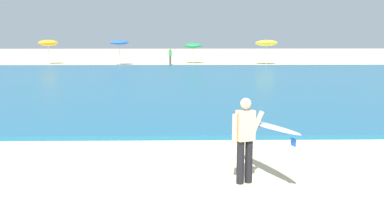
{
  "coord_description": "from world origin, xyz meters",
  "views": [
    {
      "loc": [
        1.91,
        -7.4,
        2.95
      ],
      "look_at": [
        2.12,
        3.32,
        1.1
      ],
      "focal_mm": 40.15,
      "sensor_mm": 36.0,
      "label": 1
    }
  ],
  "objects_px": {
    "surfer_with_board": "(255,132)",
    "beach_umbrella_3": "(266,43)",
    "beach_umbrella_0": "(48,43)",
    "beach_umbrella_2": "(193,45)",
    "beach_umbrella_1": "(119,42)",
    "beachgoer_near_row_left": "(170,56)"
  },
  "relations": [
    {
      "from": "beach_umbrella_1",
      "to": "beach_umbrella_2",
      "type": "height_order",
      "value": "beach_umbrella_1"
    },
    {
      "from": "beach_umbrella_1",
      "to": "beachgoer_near_row_left",
      "type": "bearing_deg",
      "value": 2.25
    },
    {
      "from": "surfer_with_board",
      "to": "beach_umbrella_1",
      "type": "distance_m",
      "value": 33.89
    },
    {
      "from": "surfer_with_board",
      "to": "beach_umbrella_3",
      "type": "xyz_separation_m",
      "value": [
        6.65,
        33.8,
        1.06
      ]
    },
    {
      "from": "beach_umbrella_3",
      "to": "beachgoer_near_row_left",
      "type": "distance_m",
      "value": 9.46
    },
    {
      "from": "beach_umbrella_1",
      "to": "beach_umbrella_2",
      "type": "xyz_separation_m",
      "value": [
        7.08,
        2.17,
        -0.34
      ]
    },
    {
      "from": "beach_umbrella_0",
      "to": "beach_umbrella_1",
      "type": "relative_size",
      "value": 1.0
    },
    {
      "from": "surfer_with_board",
      "to": "beach_umbrella_1",
      "type": "xyz_separation_m",
      "value": [
        -7.54,
        33.02,
        1.13
      ]
    },
    {
      "from": "beach_umbrella_1",
      "to": "beachgoer_near_row_left",
      "type": "distance_m",
      "value": 5.01
    },
    {
      "from": "beach_umbrella_0",
      "to": "beach_umbrella_3",
      "type": "xyz_separation_m",
      "value": [
        21.38,
        -0.74,
        -0.0
      ]
    },
    {
      "from": "beachgoer_near_row_left",
      "to": "beach_umbrella_3",
      "type": "bearing_deg",
      "value": 3.58
    },
    {
      "from": "beach_umbrella_2",
      "to": "beachgoer_near_row_left",
      "type": "height_order",
      "value": "beach_umbrella_2"
    },
    {
      "from": "surfer_with_board",
      "to": "beach_umbrella_3",
      "type": "relative_size",
      "value": 0.96
    },
    {
      "from": "surfer_with_board",
      "to": "beach_umbrella_2",
      "type": "xyz_separation_m",
      "value": [
        -0.47,
        35.19,
        0.79
      ]
    },
    {
      "from": "beach_umbrella_2",
      "to": "beachgoer_near_row_left",
      "type": "distance_m",
      "value": 3.14
    },
    {
      "from": "beach_umbrella_2",
      "to": "beach_umbrella_0",
      "type": "bearing_deg",
      "value": -177.37
    },
    {
      "from": "beach_umbrella_0",
      "to": "beach_umbrella_2",
      "type": "height_order",
      "value": "beach_umbrella_0"
    },
    {
      "from": "surfer_with_board",
      "to": "beach_umbrella_2",
      "type": "relative_size",
      "value": 1.1
    },
    {
      "from": "beach_umbrella_2",
      "to": "beach_umbrella_3",
      "type": "distance_m",
      "value": 7.26
    },
    {
      "from": "beach_umbrella_1",
      "to": "beachgoer_near_row_left",
      "type": "height_order",
      "value": "beach_umbrella_1"
    },
    {
      "from": "surfer_with_board",
      "to": "beachgoer_near_row_left",
      "type": "xyz_separation_m",
      "value": [
        -2.71,
        33.21,
        -0.18
      ]
    },
    {
      "from": "beach_umbrella_0",
      "to": "beachgoer_near_row_left",
      "type": "xyz_separation_m",
      "value": [
        12.02,
        -1.32,
        -1.24
      ]
    }
  ]
}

